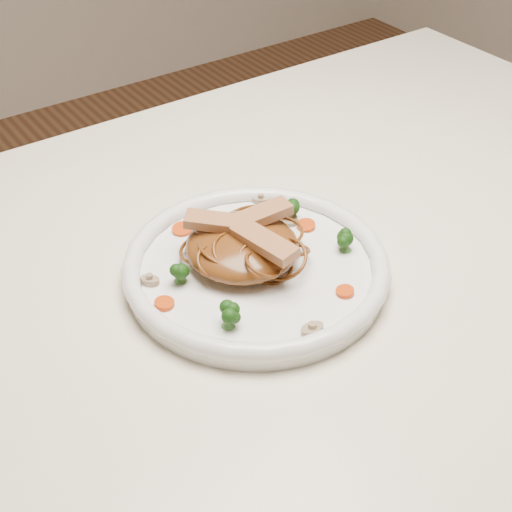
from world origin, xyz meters
TOP-DOWN VIEW (x-y plane):
  - table at (0.00, 0.00)m, footprint 1.20×0.80m
  - plate at (-0.08, -0.02)m, footprint 0.31×0.31m
  - noodle_mound at (-0.09, -0.01)m, footprint 0.13×0.13m
  - chicken_a at (-0.06, 0.00)m, footprint 0.08×0.03m
  - chicken_b at (-0.10, 0.02)m, footprint 0.07×0.07m
  - chicken_c at (-0.08, -0.04)m, footprint 0.04×0.08m
  - broccoli_0 at (-0.00, 0.03)m, footprint 0.03×0.03m
  - broccoli_1 at (-0.16, 0.00)m, footprint 0.03×0.03m
  - broccoli_2 at (-0.16, -0.08)m, footprint 0.03×0.03m
  - broccoli_3 at (0.01, -0.06)m, footprint 0.03×0.03m
  - carrot_0 at (-0.02, 0.06)m, footprint 0.02×0.02m
  - carrot_1 at (-0.20, -0.02)m, footprint 0.03×0.03m
  - carrot_2 at (0.00, 0.00)m, footprint 0.02×0.02m
  - carrot_3 at (-0.12, 0.08)m, footprint 0.02×0.02m
  - carrot_4 at (-0.03, -0.11)m, footprint 0.02×0.02m
  - mushroom_0 at (-0.10, -0.14)m, footprint 0.03×0.03m
  - mushroom_1 at (-0.00, 0.02)m, footprint 0.03×0.03m
  - mushroom_2 at (-0.19, 0.02)m, footprint 0.03×0.03m
  - mushroom_3 at (-0.01, 0.08)m, footprint 0.03×0.03m

SIDE VIEW (x-z plane):
  - table at x=0.00m, z-range 0.28..1.03m
  - plate at x=-0.08m, z-range 0.75..0.77m
  - carrot_0 at x=-0.02m, z-range 0.77..0.77m
  - carrot_1 at x=-0.20m, z-range 0.77..0.77m
  - carrot_2 at x=0.00m, z-range 0.77..0.77m
  - carrot_3 at x=-0.12m, z-range 0.77..0.77m
  - carrot_4 at x=-0.03m, z-range 0.77..0.77m
  - mushroom_0 at x=-0.10m, z-range 0.77..0.77m
  - mushroom_1 at x=0.00m, z-range 0.77..0.77m
  - mushroom_2 at x=-0.19m, z-range 0.77..0.77m
  - mushroom_3 at x=-0.01m, z-range 0.77..0.77m
  - broccoli_0 at x=0.00m, z-range 0.77..0.79m
  - broccoli_2 at x=-0.16m, z-range 0.77..0.79m
  - broccoli_3 at x=0.01m, z-range 0.77..0.80m
  - broccoli_1 at x=-0.16m, z-range 0.77..0.80m
  - noodle_mound at x=-0.09m, z-range 0.76..0.80m
  - chicken_b at x=-0.10m, z-range 0.80..0.81m
  - chicken_a at x=-0.06m, z-range 0.80..0.81m
  - chicken_c at x=-0.08m, z-range 0.80..0.81m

